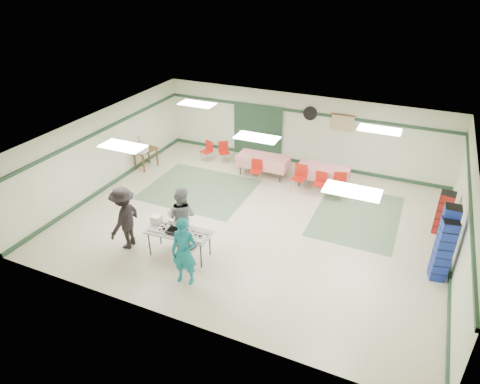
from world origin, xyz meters
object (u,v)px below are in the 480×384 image
at_px(chair_loose_a, 224,150).
at_px(printer_table, 145,152).
at_px(crate_stack_red, 444,213).
at_px(broom, 142,152).
at_px(chair_c, 340,183).
at_px(crate_stack_blue_b, 445,241).
at_px(chair_loose_b, 208,149).
at_px(chair_d, 256,168).
at_px(office_printer, 140,148).
at_px(volunteer_grey, 182,217).
at_px(serving_table, 179,233).
at_px(volunteer_teal, 184,252).
at_px(chair_b, 300,175).
at_px(dining_table_a, 323,172).
at_px(chair_a, 320,181).
at_px(crate_stack_blue_a, 443,250).
at_px(dining_table_b, 263,161).
at_px(volunteer_dark, 124,218).

relative_size(chair_loose_a, printer_table, 0.87).
relative_size(crate_stack_red, broom, 0.98).
relative_size(chair_c, chair_loose_a, 1.11).
bearing_deg(crate_stack_blue_b, chair_loose_b, 156.91).
bearing_deg(broom, chair_d, -0.85).
xyz_separation_m(chair_d, office_printer, (-4.22, -0.92, 0.42)).
distance_m(printer_table, office_printer, 0.40).
bearing_deg(chair_c, volunteer_grey, -146.53).
bearing_deg(serving_table, volunteer_teal, -55.34).
relative_size(serving_table, chair_b, 1.92).
height_order(dining_table_a, office_printer, office_printer).
relative_size(volunteer_teal, dining_table_a, 1.01).
height_order(volunteer_teal, chair_loose_b, volunteer_teal).
relative_size(serving_table, chair_c, 1.95).
bearing_deg(volunteer_teal, chair_a, 63.74).
bearing_deg(chair_a, chair_c, 3.53).
height_order(chair_d, crate_stack_red, crate_stack_red).
bearing_deg(chair_loose_b, office_printer, -116.28).
relative_size(volunteer_teal, crate_stack_blue_b, 0.92).
relative_size(chair_c, broom, 0.69).
bearing_deg(crate_stack_blue_a, crate_stack_red, 90.00).
xyz_separation_m(chair_loose_a, printer_table, (-2.44, -1.67, 0.14)).
relative_size(volunteer_grey, broom, 1.35).
bearing_deg(volunteer_grey, broom, -47.55).
relative_size(dining_table_a, dining_table_b, 0.95).
xyz_separation_m(chair_loose_b, office_printer, (-1.84, -1.76, 0.43)).
bearing_deg(volunteer_teal, office_printer, 126.53).
bearing_deg(chair_d, volunteer_dark, -117.15).
relative_size(chair_a, chair_c, 0.89).
xyz_separation_m(crate_stack_blue_b, broom, (-10.38, 2.02, -0.28)).
bearing_deg(volunteer_teal, chair_c, 58.02).
height_order(chair_b, crate_stack_blue_b, crate_stack_blue_b).
bearing_deg(chair_loose_b, crate_stack_red, 9.22).
height_order(crate_stack_blue_a, broom, crate_stack_blue_a).
bearing_deg(chair_c, crate_stack_red, -32.70).
bearing_deg(volunteer_teal, chair_d, 86.37).
bearing_deg(broom, crate_stack_blue_b, -21.68).
relative_size(volunteer_teal, volunteer_dark, 0.98).
distance_m(dining_table_a, chair_loose_a, 4.04).
bearing_deg(chair_a, volunteer_teal, -105.25).
distance_m(chair_b, chair_loose_a, 3.51).
bearing_deg(office_printer, dining_table_b, 11.89).
distance_m(chair_loose_a, crate_stack_blue_b, 8.74).
bearing_deg(printer_table, chair_loose_b, 49.24).
bearing_deg(crate_stack_red, office_printer, -179.20).
xyz_separation_m(chair_b, chair_d, (-1.58, -0.01, -0.06)).
relative_size(volunteer_grey, chair_b, 1.93).
bearing_deg(printer_table, chair_a, 16.02).
height_order(volunteer_grey, broom, volunteer_grey).
bearing_deg(office_printer, chair_loose_a, 31.26).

